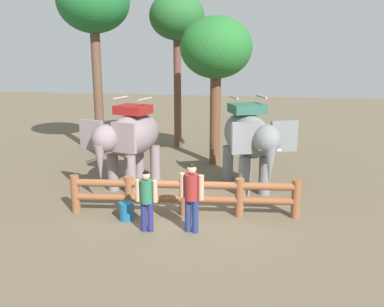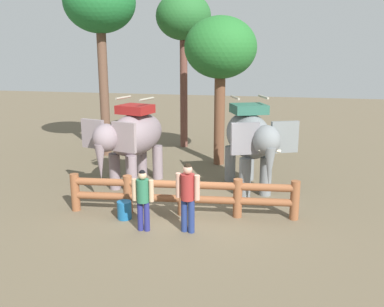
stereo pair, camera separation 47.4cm
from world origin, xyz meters
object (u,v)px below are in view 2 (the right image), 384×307
at_px(elephant_near_left, 132,137).
at_px(elephant_center, 250,139).
at_px(tourist_man_in_blue, 188,193).
at_px(tree_far_right, 183,20).
at_px(tree_far_left, 220,50).
at_px(feed_bucket, 124,210).
at_px(tourist_woman_in_black, 143,196).
at_px(tree_back_center, 100,5).
at_px(log_fence, 182,193).

bearing_deg(elephant_near_left, elephant_center, 5.46).
height_order(tourist_man_in_blue, tree_far_right, tree_far_right).
distance_m(tourist_man_in_blue, tree_far_left, 7.24).
relative_size(elephant_near_left, feed_bucket, 7.18).
distance_m(elephant_center, tree_far_left, 4.19).
height_order(tourist_woman_in_black, feed_bucket, tourist_woman_in_black).
bearing_deg(tree_back_center, tree_far_left, -5.02).
bearing_deg(tourist_woman_in_black, tourist_man_in_blue, 8.02).
distance_m(elephant_near_left, elephant_center, 3.75).
bearing_deg(tourist_man_in_blue, tourist_woman_in_black, -171.98).
bearing_deg(feed_bucket, tourist_man_in_blue, -13.81).
bearing_deg(tree_far_left, feed_bucket, -104.87).
xyz_separation_m(elephant_near_left, feed_bucket, (0.73, -2.73, -1.38)).
xyz_separation_m(tourist_woman_in_black, tree_far_left, (0.85, 6.59, 3.42)).
xyz_separation_m(log_fence, tree_back_center, (-4.70, 5.81, 5.42)).
bearing_deg(tree_far_right, tree_back_center, -141.62).
relative_size(log_fence, tree_far_right, 0.91).
distance_m(log_fence, feed_bucket, 1.58).
height_order(log_fence, elephant_center, elephant_center).
bearing_deg(tree_back_center, elephant_center, -27.95).
bearing_deg(tree_back_center, elephant_near_left, -55.43).
bearing_deg(tourist_man_in_blue, tree_back_center, 126.59).
bearing_deg(elephant_center, tourist_woman_in_black, -121.61).
distance_m(elephant_center, tree_far_right, 7.64).
distance_m(elephant_near_left, tree_back_center, 6.28).
height_order(tree_far_left, feed_bucket, tree_far_left).
relative_size(tourist_man_in_blue, feed_bucket, 3.65).
xyz_separation_m(elephant_center, tourist_man_in_blue, (-1.19, -3.53, -0.65)).
height_order(elephant_near_left, tourist_woman_in_black, elephant_near_left).
distance_m(log_fence, tourist_woman_in_black, 1.41).
height_order(elephant_center, tree_back_center, tree_back_center).
xyz_separation_m(log_fence, elephant_near_left, (-2.15, 2.13, 1.01)).
bearing_deg(tourist_woman_in_black, tree_back_center, 119.78).
relative_size(elephant_center, tree_far_right, 0.52).
bearing_deg(tourist_woman_in_black, log_fence, 60.36).
xyz_separation_m(elephant_center, tree_far_left, (-1.41, 2.90, 2.66)).
bearing_deg(elephant_near_left, feed_bucket, -74.94).
bearing_deg(tourist_man_in_blue, tree_far_right, 103.95).
xyz_separation_m(tourist_woman_in_black, tree_back_center, (-4.01, 7.01, 5.12)).
xyz_separation_m(elephant_near_left, elephant_center, (3.74, 0.36, 0.05)).
height_order(tourist_man_in_blue, feed_bucket, tourist_man_in_blue).
height_order(tourist_man_in_blue, tree_back_center, tree_back_center).
bearing_deg(log_fence, tree_far_right, 103.02).
bearing_deg(log_fence, elephant_near_left, 135.37).
bearing_deg(elephant_center, tree_far_right, 121.73).
bearing_deg(tree_far_right, elephant_center, -58.27).
bearing_deg(elephant_center, log_fence, -122.53).
bearing_deg(log_fence, tourist_woman_in_black, -119.64).
distance_m(tree_far_left, tree_back_center, 5.17).
relative_size(tourist_woman_in_black, tree_far_left, 0.28).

